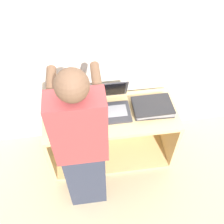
# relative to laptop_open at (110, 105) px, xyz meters

# --- Properties ---
(ground_plane) EXTENTS (12.00, 12.00, 0.00)m
(ground_plane) POSITION_rel_laptop_open_xyz_m (0.00, -0.33, -0.75)
(ground_plane) COLOR tan
(wall_back) EXTENTS (8.00, 0.05, 2.40)m
(wall_back) POSITION_rel_laptop_open_xyz_m (0.00, 0.32, 0.45)
(wall_back) COLOR silver
(wall_back) RESTS_ON ground_plane
(cart) EXTENTS (1.29, 0.55, 0.70)m
(cart) POSITION_rel_laptop_open_xyz_m (0.00, 0.01, -0.40)
(cart) COLOR tan
(cart) RESTS_ON ground_plane
(laptop_open) EXTENTS (0.37, 0.36, 0.27)m
(laptop_open) POSITION_rel_laptop_open_xyz_m (0.00, 0.00, 0.00)
(laptop_open) COLOR #333338
(laptop_open) RESTS_ON cart
(laptop_stack_left) EXTENTS (0.39, 0.28, 0.08)m
(laptop_stack_left) POSITION_rel_laptop_open_xyz_m (-0.41, -0.06, -0.02)
(laptop_stack_left) COLOR slate
(laptop_stack_left) RESTS_ON cart
(laptop_stack_right) EXTENTS (0.39, 0.29, 0.08)m
(laptop_stack_right) POSITION_rel_laptop_open_xyz_m (0.40, -0.06, -0.02)
(laptop_stack_right) COLOR #232326
(laptop_stack_right) RESTS_ON cart
(person) EXTENTS (0.40, 0.53, 1.64)m
(person) POSITION_rel_laptop_open_xyz_m (-0.29, -0.51, 0.07)
(person) COLOR #2D3342
(person) RESTS_ON ground_plane
(inventory_tag) EXTENTS (0.06, 0.02, 0.01)m
(inventory_tag) POSITION_rel_laptop_open_xyz_m (-0.40, -0.13, 0.03)
(inventory_tag) COLOR red
(inventory_tag) RESTS_ON laptop_stack_left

